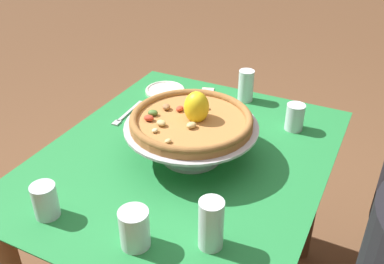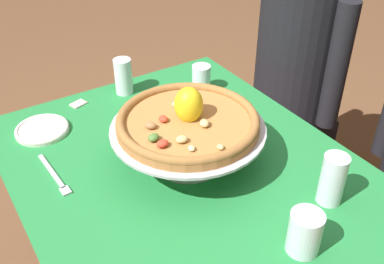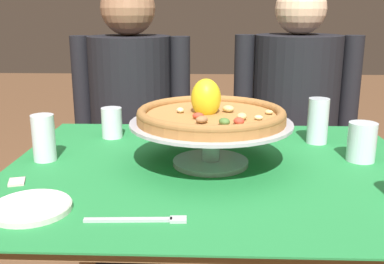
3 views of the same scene
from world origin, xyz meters
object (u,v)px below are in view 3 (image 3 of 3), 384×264
(pizza_stand, at_px, (211,134))
(side_plate, at_px, (31,207))
(pizza, at_px, (211,114))
(water_glass_back_left, at_px, (112,125))
(water_glass_side_right, at_px, (362,144))
(diner_right, at_px, (293,138))
(dinner_fork, at_px, (142,220))
(diner_left, at_px, (132,134))
(water_glass_side_left, at_px, (44,141))
(sugar_packet, at_px, (17,182))
(water_glass_back_right, at_px, (318,124))

(pizza_stand, bearing_deg, side_plate, -140.37)
(pizza, height_order, water_glass_back_left, pizza)
(water_glass_side_right, height_order, side_plate, water_glass_side_right)
(pizza, distance_m, diner_right, 0.84)
(dinner_fork, height_order, diner_left, diner_left)
(diner_left, height_order, diner_right, diner_left)
(water_glass_side_left, height_order, side_plate, water_glass_side_left)
(water_glass_side_right, height_order, dinner_fork, water_glass_side_right)
(water_glass_side_left, bearing_deg, water_glass_back_left, 60.01)
(water_glass_side_right, bearing_deg, water_glass_side_left, -178.07)
(pizza_stand, relative_size, water_glass_side_right, 4.00)
(pizza_stand, xyz_separation_m, water_glass_side_left, (-0.45, 0.02, -0.03))
(water_glass_side_left, distance_m, dinner_fork, 0.48)
(water_glass_back_left, xyz_separation_m, side_plate, (-0.05, -0.55, -0.03))
(water_glass_side_left, relative_size, water_glass_back_left, 1.31)
(diner_right, bearing_deg, pizza_stand, -116.02)
(side_plate, bearing_deg, pizza_stand, 39.63)
(pizza_stand, distance_m, dinner_fork, 0.37)
(sugar_packet, bearing_deg, water_glass_side_left, 86.69)
(pizza, height_order, diner_left, diner_left)
(water_glass_side_left, distance_m, diner_right, 1.07)
(pizza_stand, bearing_deg, diner_right, 63.98)
(pizza_stand, xyz_separation_m, dinner_fork, (-0.13, -0.34, -0.08))
(water_glass_back_left, bearing_deg, side_plate, -95.26)
(water_glass_back_right, bearing_deg, pizza, -146.68)
(diner_left, bearing_deg, dinner_fork, -79.47)
(diner_right, bearing_deg, water_glass_side_left, -138.81)
(diner_left, bearing_deg, water_glass_back_left, -87.60)
(pizza_stand, relative_size, water_glass_back_right, 3.04)
(pizza_stand, xyz_separation_m, diner_right, (0.35, 0.71, -0.21))
(pizza_stand, bearing_deg, water_glass_back_right, 33.39)
(pizza_stand, distance_m, water_glass_back_left, 0.40)
(water_glass_back_left, distance_m, side_plate, 0.56)
(dinner_fork, xyz_separation_m, sugar_packet, (-0.32, 0.19, -0.00))
(pizza, bearing_deg, side_plate, -140.30)
(water_glass_back_left, bearing_deg, diner_right, 35.02)
(pizza, height_order, dinner_fork, pizza)
(diner_left, bearing_deg, side_plate, -91.69)
(water_glass_side_left, height_order, dinner_fork, water_glass_side_left)
(sugar_packet, xyz_separation_m, diner_left, (0.12, 0.89, -0.13))
(pizza_stand, bearing_deg, sugar_packet, -161.86)
(water_glass_back_right, distance_m, sugar_packet, 0.86)
(water_glass_back_right, distance_m, diner_left, 0.86)
(water_glass_side_left, bearing_deg, pizza, -2.33)
(diner_left, bearing_deg, water_glass_back_right, -38.44)
(water_glass_side_right, bearing_deg, diner_left, 136.95)
(pizza, relative_size, side_plate, 2.34)
(water_glass_back_right, bearing_deg, water_glass_side_right, -64.46)
(dinner_fork, bearing_deg, side_plate, 170.66)
(diner_left, bearing_deg, pizza, -65.69)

